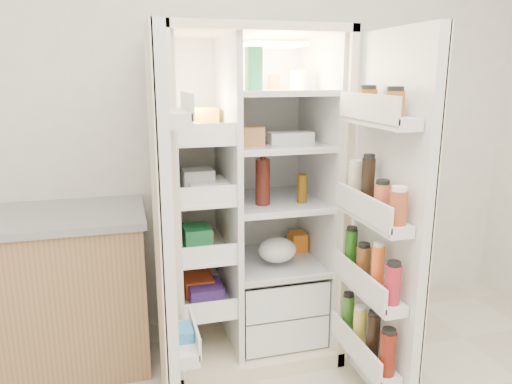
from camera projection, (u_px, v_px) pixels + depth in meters
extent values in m
cube|color=silver|center=(225.00, 111.00, 2.93)|extent=(4.00, 0.02, 2.70)
cube|color=beige|center=(234.00, 186.00, 2.98)|extent=(0.92, 0.04, 1.80)
cube|color=beige|center=(167.00, 205.00, 2.56)|extent=(0.04, 0.70, 1.80)
cube|color=beige|center=(321.00, 194.00, 2.78)|extent=(0.04, 0.70, 1.80)
cube|color=beige|center=(246.00, 32.00, 2.46)|extent=(0.92, 0.70, 0.04)
cube|color=beige|center=(248.00, 339.00, 2.87)|extent=(0.92, 0.70, 0.08)
cube|color=silver|center=(235.00, 184.00, 2.95)|extent=(0.84, 0.02, 1.68)
cube|color=silver|center=(172.00, 200.00, 2.56)|extent=(0.02, 0.62, 1.68)
cube|color=silver|center=(317.00, 191.00, 2.77)|extent=(0.02, 0.62, 1.68)
cube|color=silver|center=(228.00, 197.00, 2.64)|extent=(0.03, 0.62, 1.68)
cube|color=silver|center=(274.00, 315.00, 2.86)|extent=(0.47, 0.52, 0.19)
cube|color=silver|center=(274.00, 284.00, 2.81)|extent=(0.47, 0.52, 0.19)
cube|color=#FFD18C|center=(273.00, 45.00, 2.56)|extent=(0.30, 0.30, 0.02)
cube|color=white|center=(202.00, 296.00, 2.73)|extent=(0.28, 0.58, 0.02)
cube|color=white|center=(201.00, 246.00, 2.66)|extent=(0.28, 0.58, 0.02)
cube|color=white|center=(199.00, 193.00, 2.59)|extent=(0.28, 0.58, 0.02)
cube|color=white|center=(198.00, 137.00, 2.52)|extent=(0.28, 0.58, 0.02)
cube|color=silver|center=(273.00, 261.00, 2.80)|extent=(0.49, 0.58, 0.01)
cube|color=silver|center=(274.00, 201.00, 2.71)|extent=(0.49, 0.58, 0.01)
cube|color=silver|center=(274.00, 144.00, 2.64)|extent=(0.49, 0.58, 0.02)
cube|color=silver|center=(275.00, 91.00, 2.57)|extent=(0.49, 0.58, 0.02)
cube|color=#DB4B1E|center=(202.00, 287.00, 2.72)|extent=(0.16, 0.20, 0.10)
cube|color=#27904C|center=(200.00, 234.00, 2.64)|extent=(0.14, 0.18, 0.12)
cube|color=white|center=(199.00, 185.00, 2.58)|extent=(0.20, 0.22, 0.07)
cube|color=gold|center=(197.00, 122.00, 2.50)|extent=(0.15, 0.16, 0.14)
cube|color=#522F8E|center=(202.00, 287.00, 2.72)|extent=(0.18, 0.20, 0.09)
cube|color=#C57522|center=(200.00, 236.00, 2.65)|extent=(0.14, 0.18, 0.10)
cube|color=white|center=(199.00, 180.00, 2.57)|extent=(0.16, 0.16, 0.12)
sphere|color=orange|center=(257.00, 334.00, 2.77)|extent=(0.07, 0.07, 0.07)
sphere|color=orange|center=(270.00, 328.00, 2.83)|extent=(0.07, 0.07, 0.07)
sphere|color=orange|center=(289.00, 329.00, 2.82)|extent=(0.07, 0.07, 0.07)
sphere|color=orange|center=(259.00, 321.00, 2.91)|extent=(0.07, 0.07, 0.07)
sphere|color=orange|center=(276.00, 321.00, 2.92)|extent=(0.07, 0.07, 0.07)
sphere|color=orange|center=(294.00, 322.00, 2.91)|extent=(0.07, 0.07, 0.07)
ellipsoid|color=#366722|center=(273.00, 280.00, 2.83)|extent=(0.26, 0.24, 0.11)
cylinder|color=#48170F|center=(263.00, 182.00, 2.58)|extent=(0.08, 0.08, 0.25)
cylinder|color=#643F0B|center=(302.00, 189.00, 2.63)|extent=(0.05, 0.05, 0.15)
cube|color=#217B4D|center=(254.00, 69.00, 2.39)|extent=(0.07, 0.07, 0.21)
cylinder|color=white|center=(301.00, 80.00, 2.59)|extent=(0.11, 0.11, 0.10)
cylinder|color=#A86426|center=(274.00, 82.00, 2.68)|extent=(0.06, 0.06, 0.08)
cube|color=silver|center=(290.00, 138.00, 2.60)|extent=(0.24, 0.10, 0.06)
cube|color=#AE7845|center=(248.00, 136.00, 2.50)|extent=(0.16, 0.09, 0.10)
ellipsoid|color=silver|center=(277.00, 255.00, 2.69)|extent=(0.21, 0.19, 0.13)
cube|color=orange|center=(297.00, 242.00, 2.93)|extent=(0.09, 0.11, 0.11)
cube|color=silver|center=(164.00, 239.00, 2.02)|extent=(0.05, 0.40, 1.72)
cube|color=beige|center=(158.00, 239.00, 2.02)|extent=(0.01, 0.40, 1.72)
cube|color=silver|center=(185.00, 343.00, 2.16)|extent=(0.09, 0.32, 0.06)
cube|color=silver|center=(176.00, 118.00, 1.92)|extent=(0.09, 0.32, 0.06)
cube|color=#338CCC|center=(185.00, 337.00, 2.15)|extent=(0.07, 0.12, 0.10)
cube|color=silver|center=(389.00, 226.00, 2.20)|extent=(0.05, 0.58, 1.72)
cube|color=beige|center=(394.00, 225.00, 2.20)|extent=(0.01, 0.58, 1.72)
cube|color=silver|center=(364.00, 354.00, 2.33)|extent=(0.11, 0.50, 0.05)
cube|color=silver|center=(368.00, 289.00, 2.25)|extent=(0.11, 0.50, 0.05)
cube|color=silver|center=(372.00, 217.00, 2.16)|extent=(0.11, 0.50, 0.05)
cube|color=silver|center=(378.00, 120.00, 2.06)|extent=(0.11, 0.50, 0.05)
cylinder|color=#66160B|center=(388.00, 353.00, 2.11)|extent=(0.07, 0.07, 0.20)
cylinder|color=black|center=(373.00, 336.00, 2.23)|extent=(0.06, 0.06, 0.22)
cylinder|color=gold|center=(360.00, 326.00, 2.36)|extent=(0.06, 0.06, 0.18)
cylinder|color=#326622|center=(348.00, 313.00, 2.48)|extent=(0.06, 0.06, 0.19)
cylinder|color=#A51B2A|center=(393.00, 284.00, 2.03)|extent=(0.07, 0.07, 0.17)
cylinder|color=orange|center=(377.00, 268.00, 2.15)|extent=(0.06, 0.06, 0.21)
cylinder|color=brown|center=(363.00, 263.00, 2.28)|extent=(0.07, 0.07, 0.16)
cylinder|color=#1D5313|center=(351.00, 250.00, 2.40)|extent=(0.06, 0.06, 0.20)
cylinder|color=#9A4221|center=(398.00, 208.00, 1.95)|extent=(0.07, 0.07, 0.14)
cylinder|color=#C95433|center=(382.00, 200.00, 2.08)|extent=(0.07, 0.07, 0.14)
cylinder|color=black|center=(368.00, 183.00, 2.19)|extent=(0.06, 0.06, 0.23)
cylinder|color=beige|center=(354.00, 183.00, 2.32)|extent=(0.06, 0.06, 0.18)
cylinder|color=brown|center=(394.00, 104.00, 1.93)|extent=(0.08, 0.08, 0.10)
cylinder|color=brown|center=(368.00, 101.00, 2.14)|extent=(0.08, 0.08, 0.10)
cube|color=#9A704D|center=(34.00, 296.00, 2.59)|extent=(1.16, 0.60, 0.83)
cube|color=gray|center=(25.00, 218.00, 2.49)|extent=(1.20, 0.64, 0.04)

